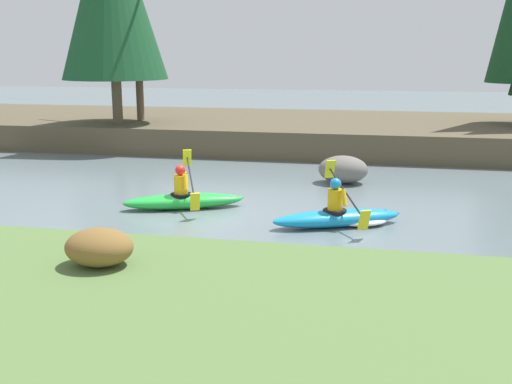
{
  "coord_description": "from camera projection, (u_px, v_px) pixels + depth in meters",
  "views": [
    {
      "loc": [
        4.12,
        -12.37,
        3.45
      ],
      "look_at": [
        1.65,
        -0.2,
        0.55
      ],
      "focal_mm": 42.0,
      "sensor_mm": 36.0,
      "label": 1
    }
  ],
  "objects": [
    {
      "name": "shrub_clump_far_end",
      "position": [
        99.0,
        247.0,
        7.76
      ],
      "size": [
        0.9,
        0.75,
        0.49
      ],
      "color": "brown",
      "rests_on": "riverbank_near"
    },
    {
      "name": "ground_plane",
      "position": [
        186.0,
        211.0,
        13.39
      ],
      "size": [
        90.0,
        90.0,
        0.0
      ],
      "primitive_type": "plane",
      "color": "slate"
    },
    {
      "name": "riverbank_far",
      "position": [
        270.0,
        130.0,
        23.47
      ],
      "size": [
        44.0,
        8.25,
        0.94
      ],
      "color": "brown",
      "rests_on": "ground"
    },
    {
      "name": "kayaker_middle",
      "position": [
        184.0,
        199.0,
        13.52
      ],
      "size": [
        2.72,
        1.98,
        1.2
      ],
      "rotation": [
        0.0,
        0.0,
        0.39
      ],
      "color": "green",
      "rests_on": "ground"
    },
    {
      "name": "boulder_midstream",
      "position": [
        343.0,
        170.0,
        16.12
      ],
      "size": [
        1.33,
        1.04,
        0.75
      ],
      "color": "slate",
      "rests_on": "ground"
    },
    {
      "name": "kayaker_lead",
      "position": [
        342.0,
        216.0,
        12.17
      ],
      "size": [
        2.7,
        1.95,
        1.2
      ],
      "rotation": [
        0.0,
        0.0,
        0.43
      ],
      "color": "#1993D6",
      "rests_on": "ground"
    },
    {
      "name": "bare_tree_upstream",
      "position": [
        139.0,
        39.0,
        22.22
      ],
      "size": [
        3.54,
        3.49,
        6.41
      ],
      "color": "brown",
      "rests_on": "riverbank_far"
    }
  ]
}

